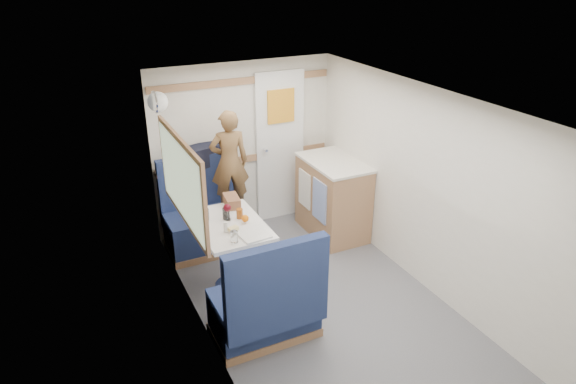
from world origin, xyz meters
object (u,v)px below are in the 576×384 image
wine_glass (227,208)px  tumbler_right (226,213)px  person (229,162)px  tumbler_left (234,237)px  tray (252,233)px  orange_fruit (245,218)px  salt_grinder (226,227)px  bench_far (205,224)px  dome_light (158,102)px  dinette_table (231,237)px  galley_counter (333,197)px  bench_near (267,310)px  bread_loaf (232,201)px  duffel_bag (199,156)px  cheese_block (233,229)px  pepper_grinder (227,212)px  beer_glass (240,213)px  tumbler_mid (205,215)px

wine_glass → tumbler_right: (-0.01, 0.03, -0.07)m
person → tumbler_left: size_ratio=10.61×
tray → tumbler_right: bearing=105.6°
tray → orange_fruit: orange_fruit is taller
salt_grinder → bench_far: bearing=84.9°
dome_light → orange_fruit: dome_light is taller
dinette_table → salt_grinder: (-0.09, -0.14, 0.20)m
galley_counter → tumbler_right: (-1.46, -0.44, 0.31)m
orange_fruit → wine_glass: bearing=130.8°
tumbler_right → orange_fruit: bearing=-53.1°
bench_near → salt_grinder: (-0.09, 0.73, 0.47)m
tray → salt_grinder: size_ratio=3.36×
bench_near → bread_loaf: bearing=82.9°
duffel_bag → cheese_block: duffel_bag is taller
duffel_bag → orange_fruit: size_ratio=6.72×
bench_far → orange_fruit: size_ratio=14.84×
tray → salt_grinder: (-0.20, 0.14, 0.04)m
pepper_grinder → salt_grinder: size_ratio=1.05×
cheese_block → tumbler_left: size_ratio=0.85×
tumbler_left → salt_grinder: bearing=91.0°
duffel_bag → tumbler_left: size_ratio=4.37×
orange_fruit → bread_loaf: 0.42m
galley_counter → pepper_grinder: bearing=-164.5°
galley_counter → tumbler_right: size_ratio=8.12×
orange_fruit → dinette_table: bearing=154.1°
beer_glass → bread_loaf: bearing=84.9°
tumbler_mid → tumbler_right: bearing=-13.7°
galley_counter → wine_glass: size_ratio=5.48×
dome_light → bench_far: bearing=2.1°
dinette_table → bench_far: bench_far is taller
bench_near → wine_glass: (0.01, 0.94, 0.54)m
dinette_table → wine_glass: bearing=84.3°
bench_near → galley_counter: (1.47, 1.41, 0.17)m
person → dome_light: bearing=3.7°
person → bread_loaf: 0.52m
person → tray: person is taller
tumbler_left → tumbler_mid: 0.52m
bench_near → beer_glass: size_ratio=10.59×
pepper_grinder → bench_near: bearing=-91.5°
bench_near → tumbler_left: bench_near is taller
galley_counter → person: person is taller
orange_fruit → cheese_block: bearing=-145.9°
bench_far → wine_glass: bearing=-89.4°
duffel_bag → pepper_grinder: duffel_bag is taller
cheese_block → wine_glass: wine_glass is taller
beer_glass → bread_loaf: 0.29m
bench_far → tray: (0.11, -1.14, 0.43)m
bench_far → duffel_bag: 0.76m
bench_near → tray: size_ratio=3.14×
wine_glass → tumbler_left: bearing=-102.1°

